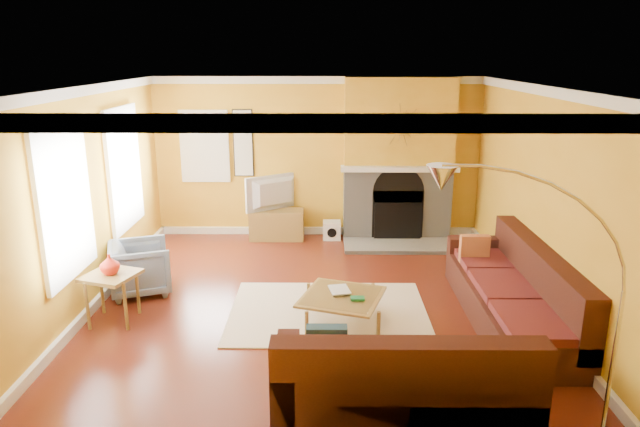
{
  "coord_description": "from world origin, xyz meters",
  "views": [
    {
      "loc": [
        0.13,
        -6.58,
        3.07
      ],
      "look_at": [
        0.07,
        0.4,
        1.1
      ],
      "focal_mm": 32.0,
      "sensor_mm": 36.0,
      "label": 1
    }
  ],
  "objects_px": {
    "armchair": "(140,268)",
    "arc_lamp": "(534,321)",
    "media_console": "(277,224)",
    "sectional_sofa": "(425,302)",
    "side_table": "(113,298)",
    "coffee_table": "(342,309)"
  },
  "relations": [
    {
      "from": "armchair",
      "to": "arc_lamp",
      "type": "bearing_deg",
      "value": -148.3
    },
    {
      "from": "coffee_table",
      "to": "side_table",
      "type": "height_order",
      "value": "side_table"
    },
    {
      "from": "coffee_table",
      "to": "arc_lamp",
      "type": "relative_size",
      "value": 0.38
    },
    {
      "from": "media_console",
      "to": "arc_lamp",
      "type": "height_order",
      "value": "arc_lamp"
    },
    {
      "from": "coffee_table",
      "to": "armchair",
      "type": "distance_m",
      "value": 2.77
    },
    {
      "from": "media_console",
      "to": "side_table",
      "type": "xyz_separation_m",
      "value": [
        -1.67,
        -3.14,
        0.05
      ]
    },
    {
      "from": "sectional_sofa",
      "to": "armchair",
      "type": "bearing_deg",
      "value": 160.32
    },
    {
      "from": "media_console",
      "to": "armchair",
      "type": "bearing_deg",
      "value": -125.19
    },
    {
      "from": "sectional_sofa",
      "to": "media_console",
      "type": "relative_size",
      "value": 4.08
    },
    {
      "from": "arc_lamp",
      "to": "armchair",
      "type": "bearing_deg",
      "value": 141.5
    },
    {
      "from": "sectional_sofa",
      "to": "side_table",
      "type": "distance_m",
      "value": 3.6
    },
    {
      "from": "media_console",
      "to": "armchair",
      "type": "xyz_separation_m",
      "value": [
        -1.61,
        -2.28,
        0.09
      ]
    },
    {
      "from": "side_table",
      "to": "arc_lamp",
      "type": "relative_size",
      "value": 0.26
    },
    {
      "from": "media_console",
      "to": "arc_lamp",
      "type": "relative_size",
      "value": 0.39
    },
    {
      "from": "sectional_sofa",
      "to": "media_console",
      "type": "distance_m",
      "value": 4.03
    },
    {
      "from": "media_console",
      "to": "arc_lamp",
      "type": "bearing_deg",
      "value": -66.56
    },
    {
      "from": "sectional_sofa",
      "to": "arc_lamp",
      "type": "relative_size",
      "value": 1.6
    },
    {
      "from": "coffee_table",
      "to": "sectional_sofa",
      "type": "bearing_deg",
      "value": -23.69
    },
    {
      "from": "armchair",
      "to": "side_table",
      "type": "distance_m",
      "value": 0.86
    },
    {
      "from": "media_console",
      "to": "arc_lamp",
      "type": "distance_m",
      "value": 6.0
    },
    {
      "from": "coffee_table",
      "to": "media_console",
      "type": "distance_m",
      "value": 3.31
    },
    {
      "from": "coffee_table",
      "to": "side_table",
      "type": "distance_m",
      "value": 2.69
    }
  ]
}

